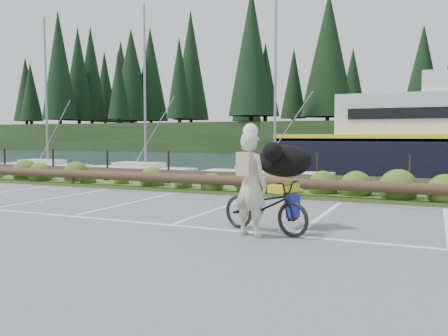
# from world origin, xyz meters

# --- Properties ---
(ground) EXTENTS (72.00, 72.00, 0.00)m
(ground) POSITION_xyz_m (0.00, 0.00, 0.00)
(ground) COLOR #58595B
(harbor_backdrop) EXTENTS (170.00, 160.00, 30.00)m
(harbor_backdrop) POSITION_xyz_m (0.39, 78.52, -0.00)
(harbor_backdrop) COLOR #192E3E
(harbor_backdrop) RESTS_ON ground
(vegetation_strip) EXTENTS (34.00, 1.60, 0.10)m
(vegetation_strip) POSITION_xyz_m (0.00, 5.30, 0.05)
(vegetation_strip) COLOR #3D5B21
(vegetation_strip) RESTS_ON ground
(log_rail) EXTENTS (32.00, 0.30, 0.60)m
(log_rail) POSITION_xyz_m (0.00, 4.60, 0.00)
(log_rail) COLOR #443021
(log_rail) RESTS_ON ground
(bicycle) EXTENTS (2.05, 1.23, 1.01)m
(bicycle) POSITION_xyz_m (1.99, -0.28, 0.51)
(bicycle) COLOR black
(bicycle) RESTS_ON ground
(cyclist) EXTENTS (0.80, 0.65, 1.90)m
(cyclist) POSITION_xyz_m (1.86, -0.71, 0.95)
(cyclist) COLOR beige
(cyclist) RESTS_ON ground
(dog) EXTENTS (0.86, 1.23, 0.65)m
(dog) POSITION_xyz_m (2.18, 0.31, 1.34)
(dog) COLOR black
(dog) RESTS_ON bicycle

